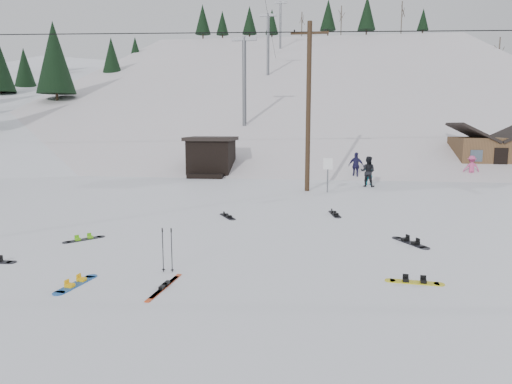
# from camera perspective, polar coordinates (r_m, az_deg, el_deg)

# --- Properties ---
(ground) EXTENTS (200.00, 200.00, 0.00)m
(ground) POSITION_cam_1_polar(r_m,az_deg,el_deg) (11.93, -4.81, -9.39)
(ground) COLOR white
(ground) RESTS_ON ground
(ski_slope) EXTENTS (60.00, 85.24, 65.97)m
(ski_slope) POSITION_cam_1_polar(r_m,az_deg,el_deg) (67.96, 5.25, -4.86)
(ski_slope) COLOR silver
(ski_slope) RESTS_ON ground
(ridge_left) EXTENTS (47.54, 95.03, 58.38)m
(ridge_left) POSITION_cam_1_polar(r_m,az_deg,el_deg) (72.00, -25.05, -4.07)
(ridge_left) COLOR white
(ridge_left) RESTS_ON ground
(treeline_left) EXTENTS (20.00, 64.00, 10.00)m
(treeline_left) POSITION_cam_1_polar(r_m,az_deg,el_deg) (62.86, -28.04, 4.16)
(treeline_left) COLOR black
(treeline_left) RESTS_ON ground
(treeline_crest) EXTENTS (50.00, 6.00, 10.00)m
(treeline_crest) POSITION_cam_1_polar(r_m,az_deg,el_deg) (97.18, 6.08, 6.29)
(treeline_crest) COLOR black
(treeline_crest) RESTS_ON ski_slope
(utility_pole) EXTENTS (2.00, 0.26, 9.00)m
(utility_pole) POSITION_cam_1_polar(r_m,az_deg,el_deg) (25.11, 6.57, 10.78)
(utility_pole) COLOR #3A2819
(utility_pole) RESTS_ON ground
(trail_sign) EXTENTS (0.50, 0.09, 1.85)m
(trail_sign) POSITION_cam_1_polar(r_m,az_deg,el_deg) (24.78, 8.97, 2.87)
(trail_sign) COLOR #595B60
(trail_sign) RESTS_ON ground
(lift_hut) EXTENTS (3.40, 4.10, 2.75)m
(lift_hut) POSITION_cam_1_polar(r_m,az_deg,el_deg) (32.96, -5.61, 4.46)
(lift_hut) COLOR black
(lift_hut) RESTS_ON ground
(lift_tower_near) EXTENTS (2.20, 0.36, 8.00)m
(lift_tower_near) POSITION_cam_1_polar(r_m,az_deg,el_deg) (41.80, -1.47, 14.26)
(lift_tower_near) COLOR #595B60
(lift_tower_near) RESTS_ON ski_slope
(lift_tower_mid) EXTENTS (2.20, 0.36, 8.00)m
(lift_tower_mid) POSITION_cam_1_polar(r_m,az_deg,el_deg) (62.35, 1.52, 18.37)
(lift_tower_mid) COLOR #595B60
(lift_tower_mid) RESTS_ON ski_slope
(lift_tower_far) EXTENTS (2.20, 0.36, 8.00)m
(lift_tower_far) POSITION_cam_1_polar(r_m,az_deg,el_deg) (83.14, 3.08, 20.42)
(lift_tower_far) COLOR #595B60
(lift_tower_far) RESTS_ON ski_slope
(cabin) EXTENTS (5.39, 4.40, 3.77)m
(cabin) POSITION_cam_1_polar(r_m,az_deg,el_deg) (37.32, 27.21, 4.22)
(cabin) COLOR brown
(cabin) RESTS_ON ground
(hero_snowboard) EXTENTS (0.44, 1.41, 0.10)m
(hero_snowboard) POSITION_cam_1_polar(r_m,az_deg,el_deg) (11.45, -21.60, -10.62)
(hero_snowboard) COLOR #1A58AE
(hero_snowboard) RESTS_ON ground
(hero_skis) EXTENTS (0.26, 1.80, 0.09)m
(hero_skis) POSITION_cam_1_polar(r_m,az_deg,el_deg) (10.71, -11.38, -11.49)
(hero_skis) COLOR #A93411
(hero_skis) RESTS_ON ground
(ski_poles) EXTENTS (0.31, 0.08, 1.12)m
(ski_poles) POSITION_cam_1_polar(r_m,az_deg,el_deg) (11.60, -11.03, -7.08)
(ski_poles) COLOR black
(ski_poles) RESTS_ON ground
(board_scatter_b) EXTENTS (0.84, 1.25, 0.10)m
(board_scatter_b) POSITION_cam_1_polar(r_m,az_deg,el_deg) (18.17, -3.58, -3.05)
(board_scatter_b) COLOR black
(board_scatter_b) RESTS_ON ground
(board_scatter_c) EXTENTS (0.98, 1.10, 0.10)m
(board_scatter_c) POSITION_cam_1_polar(r_m,az_deg,el_deg) (15.61, -20.70, -5.52)
(board_scatter_c) COLOR black
(board_scatter_c) RESTS_ON ground
(board_scatter_d) EXTENTS (0.92, 1.46, 0.11)m
(board_scatter_d) POSITION_cam_1_polar(r_m,az_deg,el_deg) (14.99, 18.72, -5.97)
(board_scatter_d) COLOR black
(board_scatter_d) RESTS_ON ground
(board_scatter_e) EXTENTS (1.33, 0.36, 0.09)m
(board_scatter_e) POSITION_cam_1_polar(r_m,az_deg,el_deg) (11.41, 19.19, -10.55)
(board_scatter_e) COLOR yellow
(board_scatter_e) RESTS_ON ground
(board_scatter_f) EXTENTS (0.49, 1.50, 0.11)m
(board_scatter_f) POSITION_cam_1_polar(r_m,az_deg,el_deg) (18.88, 9.81, -2.72)
(board_scatter_f) COLOR black
(board_scatter_f) RESTS_ON ground
(skier_teal) EXTENTS (0.63, 0.53, 1.47)m
(skier_teal) POSITION_cam_1_polar(r_m,az_deg,el_deg) (28.38, 13.91, 2.33)
(skier_teal) COLOR #0B6476
(skier_teal) RESTS_ON ground
(skier_dark) EXTENTS (1.05, 0.93, 1.79)m
(skier_dark) POSITION_cam_1_polar(r_m,az_deg,el_deg) (27.54, 13.81, 2.50)
(skier_dark) COLOR black
(skier_dark) RESTS_ON ground
(skier_pink) EXTENTS (1.06, 0.65, 1.59)m
(skier_pink) POSITION_cam_1_polar(r_m,az_deg,el_deg) (33.45, 25.33, 2.77)
(skier_pink) COLOR #C7467E
(skier_pink) RESTS_ON ground
(skier_navy) EXTENTS (1.14, 0.82, 1.79)m
(skier_navy) POSITION_cam_1_polar(r_m,az_deg,el_deg) (31.17, 12.41, 3.21)
(skier_navy) COLOR #1D1B43
(skier_navy) RESTS_ON ground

